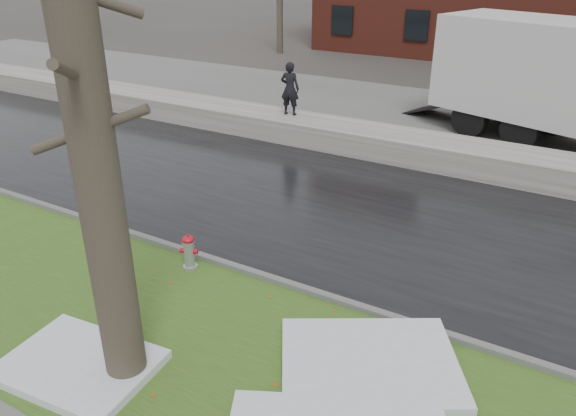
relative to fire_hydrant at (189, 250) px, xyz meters
The scene contains 12 objects.
ground 1.37m from the fire_hydrant, 27.74° to the right, with size 120.00×120.00×0.00m, color #47423D.
verge 2.22m from the fire_hydrant, 58.21° to the right, with size 60.00×4.50×0.04m, color #2E511B.
road 4.08m from the fire_hydrant, 73.56° to the left, with size 60.00×7.00×0.03m, color black.
parking_lot 12.46m from the fire_hydrant, 84.70° to the left, with size 60.00×9.00×0.03m, color slate.
curb 1.27m from the fire_hydrant, 18.99° to the left, with size 60.00×0.15×0.14m, color slate.
snowbank 8.18m from the fire_hydrant, 81.92° to the left, with size 60.00×1.60×0.75m, color #B8B2A9.
fire_hydrant is the anchor object (origin of this frame).
tree 4.45m from the fire_hydrant, 68.35° to the right, with size 1.38×1.56×7.27m.
box_truck 12.79m from the fire_hydrant, 64.91° to the left, with size 11.27×5.40×3.76m.
worker 8.66m from the fire_hydrant, 107.06° to the left, with size 0.62×0.41×1.69m, color black.
snow_patch_near 4.25m from the fire_hydrant, 12.11° to the right, with size 2.60×2.00×0.16m, color white.
snow_patch_far 3.15m from the fire_hydrant, 82.16° to the right, with size 2.20×1.60×0.14m, color white.
Camera 1 is at (5.27, -6.57, 5.79)m, focal length 35.00 mm.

